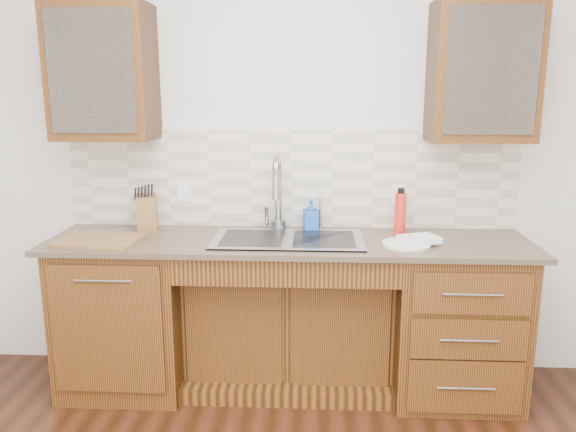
{
  "coord_description": "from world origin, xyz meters",
  "views": [
    {
      "loc": [
        0.15,
        -1.61,
        1.72
      ],
      "look_at": [
        0.0,
        1.4,
        1.05
      ],
      "focal_mm": 35.0,
      "sensor_mm": 36.0,
      "label": 1
    }
  ],
  "objects_px": {
    "water_bottle": "(400,214)",
    "knife_block": "(147,212)",
    "soap_bottle": "(311,215)",
    "plate": "(406,244)",
    "cutting_board": "(99,240)"
  },
  "relations": [
    {
      "from": "water_bottle",
      "to": "knife_block",
      "type": "xyz_separation_m",
      "value": [
        -1.5,
        0.04,
        -0.02
      ]
    },
    {
      "from": "soap_bottle",
      "to": "water_bottle",
      "type": "distance_m",
      "value": 0.52
    },
    {
      "from": "water_bottle",
      "to": "plate",
      "type": "bearing_deg",
      "value": -89.82
    },
    {
      "from": "soap_bottle",
      "to": "knife_block",
      "type": "bearing_deg",
      "value": 169.31
    },
    {
      "from": "soap_bottle",
      "to": "cutting_board",
      "type": "xyz_separation_m",
      "value": [
        -1.17,
        -0.33,
        -0.08
      ]
    },
    {
      "from": "soap_bottle",
      "to": "cutting_board",
      "type": "distance_m",
      "value": 1.21
    },
    {
      "from": "soap_bottle",
      "to": "water_bottle",
      "type": "height_order",
      "value": "water_bottle"
    },
    {
      "from": "water_bottle",
      "to": "knife_block",
      "type": "bearing_deg",
      "value": 178.62
    },
    {
      "from": "soap_bottle",
      "to": "knife_block",
      "type": "xyz_separation_m",
      "value": [
        -0.98,
        -0.03,
        0.01
      ]
    },
    {
      "from": "water_bottle",
      "to": "plate",
      "type": "height_order",
      "value": "water_bottle"
    },
    {
      "from": "knife_block",
      "to": "water_bottle",
      "type": "bearing_deg",
      "value": -16.45
    },
    {
      "from": "water_bottle",
      "to": "cutting_board",
      "type": "height_order",
      "value": "water_bottle"
    },
    {
      "from": "cutting_board",
      "to": "water_bottle",
      "type": "bearing_deg",
      "value": 8.99
    },
    {
      "from": "plate",
      "to": "cutting_board",
      "type": "xyz_separation_m",
      "value": [
        -1.68,
        -0.01,
        0.0
      ]
    },
    {
      "from": "knife_block",
      "to": "cutting_board",
      "type": "bearing_deg",
      "value": -136.05
    }
  ]
}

